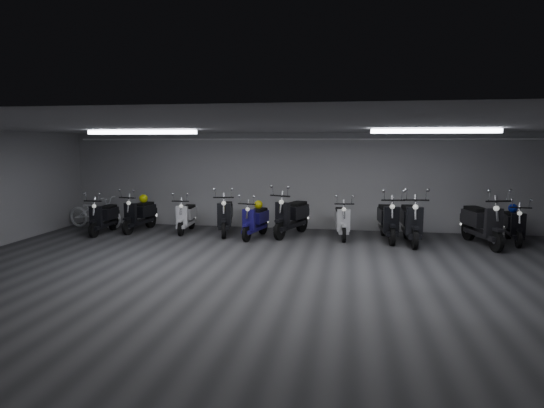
% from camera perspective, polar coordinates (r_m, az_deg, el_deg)
% --- Properties ---
extents(floor, '(14.00, 10.00, 0.01)m').
position_cam_1_polar(floor, '(8.82, 0.03, -9.00)').
color(floor, '#313134').
rests_on(floor, ground).
extents(ceiling, '(14.00, 10.00, 0.01)m').
position_cam_1_polar(ceiling, '(8.46, 0.03, 9.56)').
color(ceiling, gray).
rests_on(ceiling, ground).
extents(back_wall, '(14.00, 0.01, 2.80)m').
position_cam_1_polar(back_wall, '(13.46, 3.57, 2.82)').
color(back_wall, gray).
rests_on(back_wall, ground).
extents(front_wall, '(14.00, 0.01, 2.80)m').
position_cam_1_polar(front_wall, '(3.78, -12.83, -9.70)').
color(front_wall, gray).
rests_on(front_wall, ground).
extents(fluor_strip_left, '(2.40, 0.18, 0.08)m').
position_cam_1_polar(fluor_strip_left, '(10.33, -15.84, 8.56)').
color(fluor_strip_left, white).
rests_on(fluor_strip_left, ceiling).
extents(fluor_strip_right, '(2.40, 0.18, 0.08)m').
position_cam_1_polar(fluor_strip_right, '(9.48, 19.51, 8.53)').
color(fluor_strip_right, white).
rests_on(fluor_strip_right, ceiling).
extents(conduit, '(13.60, 0.05, 0.05)m').
position_cam_1_polar(conduit, '(13.33, 3.58, 8.03)').
color(conduit, white).
rests_on(conduit, back_wall).
extents(scooter_0, '(0.59, 1.66, 1.22)m').
position_cam_1_polar(scooter_0, '(13.57, -20.17, -0.94)').
color(scooter_0, black).
rests_on(scooter_0, floor).
extents(scooter_1, '(0.79, 1.78, 1.28)m').
position_cam_1_polar(scooter_1, '(13.64, -16.13, -0.62)').
color(scooter_1, black).
rests_on(scooter_1, floor).
extents(scooter_2, '(0.63, 1.62, 1.18)m').
position_cam_1_polar(scooter_2, '(13.18, -10.60, -0.93)').
color(scooter_2, silver).
rests_on(scooter_2, floor).
extents(scooter_3, '(0.94, 1.90, 1.35)m').
position_cam_1_polar(scooter_3, '(12.77, -5.80, -0.73)').
color(scooter_3, black).
rests_on(scooter_3, floor).
extents(scooter_4, '(0.87, 1.70, 1.21)m').
position_cam_1_polar(scooter_4, '(12.20, -2.11, -1.42)').
color(scooter_4, navy).
rests_on(scooter_4, floor).
extents(scooter_5, '(1.28, 2.04, 1.44)m').
position_cam_1_polar(scooter_5, '(12.45, 2.41, -0.71)').
color(scooter_5, black).
rests_on(scooter_5, floor).
extents(scooter_6, '(0.72, 1.69, 1.22)m').
position_cam_1_polar(scooter_6, '(12.30, 8.69, -1.40)').
color(scooter_6, silver).
rests_on(scooter_6, floor).
extents(scooter_7, '(0.79, 1.93, 1.40)m').
position_cam_1_polar(scooter_7, '(12.21, 14.20, -1.19)').
color(scooter_7, black).
rests_on(scooter_7, floor).
extents(scooter_8, '(0.70, 1.98, 1.47)m').
position_cam_1_polar(scooter_8, '(11.98, 16.88, -1.29)').
color(scooter_8, black).
rests_on(scooter_8, floor).
extents(scooter_9, '(1.11, 2.08, 1.47)m').
position_cam_1_polar(scooter_9, '(12.34, 24.65, -1.39)').
color(scooter_9, black).
rests_on(scooter_9, floor).
extents(bicycle, '(1.88, 0.92, 1.17)m').
position_cam_1_polar(bicycle, '(14.58, -21.09, -0.54)').
color(bicycle, white).
rests_on(bicycle, floor).
extents(scooter_10, '(0.71, 1.67, 1.21)m').
position_cam_1_polar(scooter_10, '(13.04, 27.83, -1.71)').
color(scooter_10, black).
rests_on(scooter_10, floor).
extents(helmet_0, '(0.23, 0.23, 0.23)m').
position_cam_1_polar(helmet_0, '(12.37, -1.69, -0.07)').
color(helmet_0, '#BEB40B').
rests_on(helmet_0, scooter_4).
extents(helmet_1, '(0.23, 0.23, 0.23)m').
position_cam_1_polar(helmet_1, '(13.22, 27.69, -0.46)').
color(helmet_1, navy).
rests_on(helmet_1, scooter_10).
extents(helmet_2, '(0.25, 0.25, 0.25)m').
position_cam_1_polar(helmet_2, '(13.81, -15.64, 0.65)').
color(helmet_2, '#D7E40D').
rests_on(helmet_2, scooter_1).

